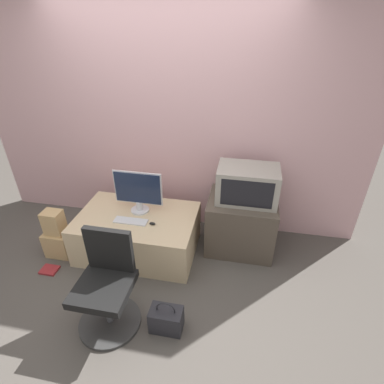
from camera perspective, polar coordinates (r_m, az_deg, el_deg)
The scene contains 13 objects.
ground_plane at distance 3.04m, azimuth -10.39°, elevation -19.22°, with size 12.00×12.00×0.00m, color #4C4742.
wall_back at distance 3.38m, azimuth -4.63°, elevation 13.40°, with size 4.40×0.05×2.60m.
desk at distance 3.38m, azimuth -10.23°, elevation -7.71°, with size 1.26×0.82×0.45m.
side_stand at distance 3.38m, azimuth 9.25°, elevation -5.90°, with size 0.73×0.59×0.62m.
main_monitor at distance 3.19m, azimuth -10.22°, elevation 0.15°, with size 0.52×0.19×0.47m.
keyboard at distance 3.17m, azimuth -11.60°, elevation -5.45°, with size 0.35×0.11×0.01m.
mouse at distance 3.09m, azimuth -7.56°, elevation -5.98°, with size 0.06×0.03×0.03m.
crt_tv at distance 3.12m, azimuth 10.52°, elevation 1.45°, with size 0.62×0.41×0.37m.
office_chair at distance 2.67m, azimuth -15.89°, elevation -17.25°, with size 0.53×0.53×0.87m.
cardboard_box_lower at distance 3.63m, azimuth -23.90°, elevation -8.83°, with size 0.27×0.22×0.29m.
cardboard_box_upper at distance 3.48m, azimuth -24.85°, elevation -5.29°, with size 0.19×0.16×0.27m.
handbag at distance 2.72m, azimuth -4.93°, elevation -22.99°, with size 0.27×0.17×0.32m.
book at distance 3.55m, azimuth -25.51°, elevation -13.24°, with size 0.17×0.14×0.02m.
Camera 1 is at (0.87, -1.78, 2.31)m, focal length 28.00 mm.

